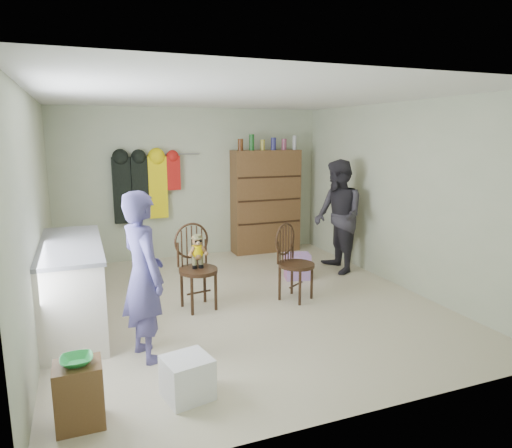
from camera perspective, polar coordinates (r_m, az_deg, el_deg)
name	(u,v)px	position (r m, az deg, el deg)	size (l,w,h in m)	color
ground_plane	(243,303)	(5.78, -1.61, -9.82)	(5.00, 5.00, 0.00)	beige
room_walls	(229,173)	(5.92, -3.44, 6.38)	(5.00, 5.00, 5.00)	beige
counter	(73,285)	(5.33, -21.94, -7.10)	(0.64, 1.86, 0.94)	silver
stool	(79,395)	(3.71, -21.22, -19.26)	(0.33, 0.28, 0.47)	brown
bowl	(77,361)	(3.59, -21.52, -15.59)	(0.23, 0.23, 0.06)	green
plastic_tub	(187,378)	(3.86, -8.58, -18.46)	(0.35, 0.34, 0.34)	white
chair_front	(196,260)	(5.51, -7.47, -4.50)	(0.53, 0.53, 1.03)	#342012
chair_far	(292,259)	(5.79, 4.58, -4.37)	(0.60, 0.60, 0.98)	#342012
striped_bag	(297,266)	(6.68, 5.19, -5.27)	(0.35, 0.27, 0.37)	pink
person_left	(143,276)	(4.33, -13.91, -6.34)	(0.58, 0.38, 1.58)	#4E4987
person_right	(338,217)	(6.95, 10.21, 0.91)	(0.83, 0.65, 1.71)	#2D2B33
dresser	(266,201)	(8.08, 1.22, 2.91)	(1.20, 0.39, 2.07)	brown
coat_rack	(145,186)	(7.58, -13.75, 4.63)	(1.42, 0.12, 1.09)	#99999E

